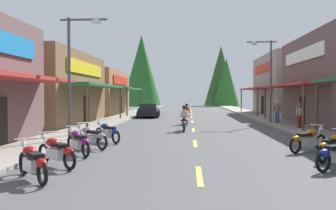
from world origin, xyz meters
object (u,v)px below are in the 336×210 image
Objects in this scene: motorcycle_parked_right_4 at (308,139)px; motorcycle_parked_left_2 at (78,142)px; motorcycle_parked_right_3 at (333,146)px; parked_car_curbside at (149,110)px; streetlamp_left at (77,60)px; rider_cruising_lead at (184,120)px; pedestrian_by_shop at (300,114)px; motorcycle_parked_left_1 at (57,151)px; pedestrian_waiting at (277,110)px; motorcycle_parked_left_0 at (33,161)px; streetlamp_right at (266,70)px; motorcycle_parked_left_3 at (91,136)px; rider_cruising_trailing at (187,116)px; motorcycle_parked_left_4 at (107,132)px.

motorcycle_parked_right_4 is 1.04× the size of motorcycle_parked_left_2.
motorcycle_parked_right_3 is 0.37× the size of parked_car_curbside.
streetlamp_left is 7.81m from rider_cruising_lead.
motorcycle_parked_left_1 is at bearing 113.88° from pedestrian_by_shop.
pedestrian_waiting reaches higher than parked_car_curbside.
motorcycle_parked_right_3 is 10.63m from rider_cruising_lead.
motorcycle_parked_left_0 is 13.11m from rider_cruising_lead.
pedestrian_waiting is (2.04, 13.02, 0.56)m from motorcycle_parked_right_4.
motorcycle_parked_right_3 is 0.90× the size of motorcycle_parked_right_4.
pedestrian_waiting reaches higher than motorcycle_parked_left_0.
streetlamp_left is 2.69× the size of rider_cruising_lead.
parked_car_curbside reaches higher than motorcycle_parked_left_2.
motorcycle_parked_right_4 is at bearing -95.31° from streetlamp_right.
streetlamp_left is 6.67m from motorcycle_parked_left_1.
streetlamp_right reaches higher than motorcycle_parked_left_3.
motorcycle_parked_left_1 is 0.80× the size of rider_cruising_trailing.
rider_cruising_trailing is at bearing -63.43° from motorcycle_parked_left_4.
motorcycle_parked_right_3 is at bearing 144.46° from pedestrian_by_shop.
rider_cruising_trailing reaches higher than motorcycle_parked_right_4.
pedestrian_waiting is at bearing -19.27° from pedestrian_by_shop.
rider_cruising_trailing reaches higher than motorcycle_parked_left_0.
rider_cruising_trailing is at bearing -157.91° from parked_car_curbside.
pedestrian_waiting is at bearing -83.60° from motorcycle_parked_left_1.
pedestrian_by_shop reaches higher than parked_car_curbside.
motorcycle_parked_right_4 is 1.07× the size of pedestrian_by_shop.
motorcycle_parked_left_4 is (-8.31, 2.32, 0.00)m from motorcycle_parked_right_4.
rider_cruising_trailing is (3.84, 15.74, 0.17)m from motorcycle_parked_left_1.
motorcycle_parked_right_4 is at bearing -149.51° from motorcycle_parked_left_4.
motorcycle_parked_left_0 is 17.66m from pedestrian_by_shop.
motorcycle_parked_left_1 is 2.18m from motorcycle_parked_left_2.
motorcycle_parked_right_3 is 0.76× the size of rider_cruising_lead.
streetlamp_left reaches higher than motorcycle_parked_left_4.
motorcycle_parked_right_3 and motorcycle_parked_left_0 have the same top height.
parked_car_curbside is (-10.90, 11.98, -0.29)m from pedestrian_by_shop.
motorcycle_parked_left_2 is 1.03× the size of pedestrian_by_shop.
motorcycle_parked_left_4 is 0.75× the size of rider_cruising_lead.
rider_cruising_lead is (3.70, 12.58, 0.17)m from motorcycle_parked_left_0.
motorcycle_parked_left_3 is at bearing 152.50° from rider_cruising_lead.
streetlamp_left is 0.92× the size of streetlamp_right.
motorcycle_parked_left_2 is at bearing 132.29° from motorcycle_parked_right_3.
motorcycle_parked_right_3 is 15.06m from rider_cruising_trailing.
motorcycle_parked_left_2 is 0.81× the size of rider_cruising_trailing.
parked_car_curbside is at bearing -50.75° from motorcycle_parked_left_1.
motorcycle_parked_right_3 is at bearing -161.01° from parked_car_curbside.
motorcycle_parked_left_1 is (-8.56, -3.32, 0.00)m from motorcycle_parked_right_4.
streetlamp_left is at bearing 45.01° from motorcycle_parked_left_4.
motorcycle_parked_left_3 is 0.41× the size of parked_car_curbside.
motorcycle_parked_right_3 is 8.93m from motorcycle_parked_left_1.
rider_cruising_trailing reaches higher than motorcycle_parked_left_2.
motorcycle_parked_left_2 is (1.15, -3.49, -3.31)m from streetlamp_left.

